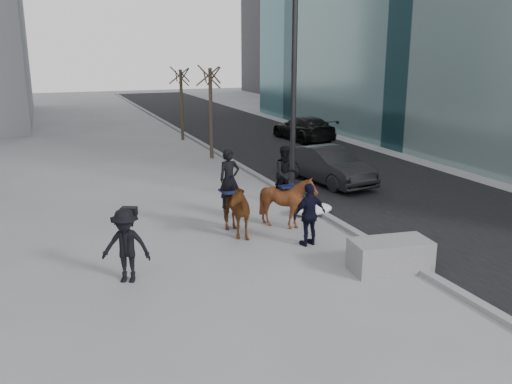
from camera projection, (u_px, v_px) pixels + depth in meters
name	position (u px, v px, depth m)	size (l,w,h in m)	color
ground	(273.00, 259.00, 13.97)	(120.00, 120.00, 0.00)	gray
road	(326.00, 164.00, 25.44)	(8.00, 90.00, 0.01)	black
curb	(247.00, 170.00, 24.01)	(0.25, 90.00, 0.12)	gray
planter	(390.00, 255.00, 13.20)	(1.92, 0.96, 0.77)	gray
car_near	(328.00, 165.00, 21.66)	(1.55, 4.45, 1.47)	black
car_far	(303.00, 128.00, 31.90)	(2.00, 4.91, 1.43)	black
tree_near	(211.00, 109.00, 26.23)	(1.20, 1.20, 4.85)	#3D3124
tree_far	(182.00, 101.00, 31.62)	(1.20, 1.20, 4.54)	#372720
mounted_left	(231.00, 204.00, 15.58)	(1.05, 2.01, 2.50)	#532B10
mounted_right	(287.00, 196.00, 16.23)	(1.32, 1.48, 2.48)	#481E0E
feeder	(310.00, 215.00, 14.77)	(1.08, 0.93, 1.75)	black
camera_crew	(126.00, 245.00, 12.43)	(1.30, 1.07, 1.75)	black
lamppost	(294.00, 57.00, 17.62)	(0.25, 0.80, 9.09)	black
snow_piles	(338.00, 225.00, 16.13)	(1.44, 5.44, 0.36)	white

